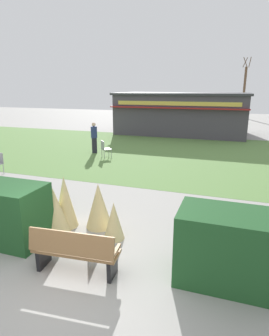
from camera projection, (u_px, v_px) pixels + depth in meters
The scene contains 14 objects.
ground_plane at pixel (61, 290), 5.15m from camera, with size 80.00×80.00×0.00m, color #999691.
lawn_patch at pixel (180, 154), 15.72m from camera, with size 36.00×12.00×0.01m, color #5B8442.
park_bench at pixel (75, 251), 5.49m from camera, with size 1.74×0.67×0.95m.
hedge_right at pixel (229, 248), 5.23m from camera, with size 1.87×1.10×1.37m, color #1E4C23.
ornamental_grass_behind_left at pixel (99, 205), 7.35m from camera, with size 0.68×0.68×1.18m, color #D1BC7F.
ornamental_grass_behind_right at pixel (54, 210), 7.07m from camera, with size 0.75×0.75×1.17m, color #D1BC7F.
ornamental_grass_behind_center at pixel (65, 202), 7.36m from camera, with size 0.62×0.62×1.36m, color #D1BC7F.
ornamental_grass_behind_far at pixel (114, 221), 6.80m from camera, with size 0.50×0.50×0.91m, color #D1BC7F.
food_kiosk at pixel (182, 113), 22.50m from camera, with size 9.96×5.45×3.13m.
cafe_chair_east at pixel (105, 148), 14.73m from camera, with size 0.62×0.62×0.89m.
person_strolling at pixel (94, 138), 15.75m from camera, with size 0.34×0.34×1.69m.
parked_car_west_slot at pixel (172, 115), 31.26m from camera, with size 4.31×2.26×1.20m.
parked_car_center_slot at pixel (219, 116), 29.71m from camera, with size 4.28×2.21×1.20m.
tree_left_bg at pixel (244, 91), 34.07m from camera, with size 0.91×0.96×6.92m.
Camera 1 is at (2.69, -3.70, 3.50)m, focal length 30.69 mm.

